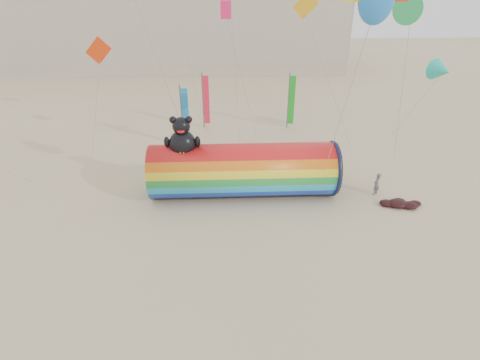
{
  "coord_description": "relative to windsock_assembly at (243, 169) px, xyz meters",
  "views": [
    {
      "loc": [
        -0.38,
        -17.25,
        12.35
      ],
      "look_at": [
        0.5,
        1.5,
        2.4
      ],
      "focal_mm": 28.0,
      "sensor_mm": 36.0,
      "label": 1
    }
  ],
  "objects": [
    {
      "name": "kite_handler",
      "position": [
        8.68,
        -0.49,
        -1.05
      ],
      "size": [
        0.65,
        0.65,
        1.52
      ],
      "primitive_type": "imported",
      "rotation": [
        0.0,
        0.0,
        3.92
      ],
      "color": "#57585F",
      "rests_on": "ground"
    },
    {
      "name": "fabric_bundle",
      "position": [
        9.7,
        -2.01,
        -1.63
      ],
      "size": [
        2.62,
        1.35,
        0.41
      ],
      "color": "#34090A",
      "rests_on": "ground"
    },
    {
      "name": "windsock_assembly",
      "position": [
        0.0,
        0.0,
        0.0
      ],
      "size": [
        11.8,
        3.6,
        5.44
      ],
      "color": "red",
      "rests_on": "ground"
    },
    {
      "name": "ground",
      "position": [
        -0.81,
        -4.12,
        -1.81
      ],
      "size": [
        160.0,
        160.0,
        0.0
      ],
      "primitive_type": "plane",
      "color": "#CCB58C",
      "rests_on": "ground"
    },
    {
      "name": "festival_banners",
      "position": [
        -0.69,
        11.23,
        0.83
      ],
      "size": [
        10.11,
        4.62,
        5.2
      ],
      "color": "#59595E",
      "rests_on": "ground"
    }
  ]
}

